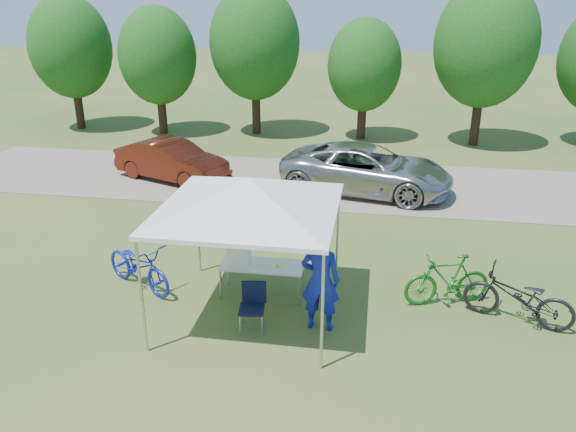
# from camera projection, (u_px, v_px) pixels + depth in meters

# --- Properties ---
(ground) EXTENTS (100.00, 100.00, 0.00)m
(ground) POSITION_uv_depth(u_px,v_px,m) (252.00, 312.00, 10.82)
(ground) COLOR #2D5119
(ground) RESTS_ON ground
(gravel_strip) EXTENTS (24.00, 5.00, 0.02)m
(gravel_strip) POSITION_uv_depth(u_px,v_px,m) (306.00, 182.00, 18.14)
(gravel_strip) COLOR gray
(gravel_strip) RESTS_ON ground
(canopy) EXTENTS (4.53, 4.53, 3.00)m
(canopy) POSITION_uv_depth(u_px,v_px,m) (248.00, 182.00, 9.83)
(canopy) COLOR #A5A5AA
(canopy) RESTS_ON ground
(treeline) EXTENTS (24.89, 4.28, 6.30)m
(treeline) POSITION_uv_depth(u_px,v_px,m) (320.00, 50.00, 22.40)
(treeline) COLOR #382314
(treeline) RESTS_ON ground
(folding_table) EXTENTS (1.67, 0.70, 0.69)m
(folding_table) POSITION_uv_depth(u_px,v_px,m) (262.00, 266.00, 11.21)
(folding_table) COLOR white
(folding_table) RESTS_ON ground
(folding_chair) EXTENTS (0.50, 0.52, 0.88)m
(folding_chair) POSITION_uv_depth(u_px,v_px,m) (253.00, 302.00, 10.19)
(folding_chair) COLOR black
(folding_chair) RESTS_ON ground
(cooler) EXTENTS (0.45, 0.31, 0.33)m
(cooler) POSITION_uv_depth(u_px,v_px,m) (239.00, 255.00, 11.20)
(cooler) COLOR white
(cooler) RESTS_ON folding_table
(ice_cream_cup) EXTENTS (0.07, 0.07, 0.06)m
(ice_cream_cup) POSITION_uv_depth(u_px,v_px,m) (277.00, 266.00, 11.09)
(ice_cream_cup) COLOR yellow
(ice_cream_cup) RESTS_ON folding_table
(cyclist) EXTENTS (0.73, 0.50, 1.94)m
(cyclist) POSITION_uv_depth(u_px,v_px,m) (320.00, 280.00, 9.99)
(cyclist) COLOR #13209B
(cyclist) RESTS_ON ground
(bike_blue) EXTENTS (2.01, 1.56, 1.02)m
(bike_blue) POSITION_uv_depth(u_px,v_px,m) (139.00, 265.00, 11.55)
(bike_blue) COLOR #1320AE
(bike_blue) RESTS_ON ground
(bike_green) EXTENTS (1.80, 1.00, 1.04)m
(bike_green) POSITION_uv_depth(u_px,v_px,m) (447.00, 280.00, 10.95)
(bike_green) COLOR #16631A
(bike_green) RESTS_ON ground
(bike_dark) EXTENTS (2.09, 1.30, 1.04)m
(bike_dark) POSITION_uv_depth(u_px,v_px,m) (519.00, 298.00, 10.32)
(bike_dark) COLOR black
(bike_dark) RESTS_ON ground
(minivan) EXTENTS (5.50, 3.34, 1.43)m
(minivan) POSITION_uv_depth(u_px,v_px,m) (367.00, 169.00, 17.01)
(minivan) COLOR #ACACA8
(minivan) RESTS_ON gravel_strip
(sedan) EXTENTS (4.11, 2.68, 1.28)m
(sedan) POSITION_uv_depth(u_px,v_px,m) (172.00, 160.00, 18.13)
(sedan) COLOR #521A0D
(sedan) RESTS_ON gravel_strip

